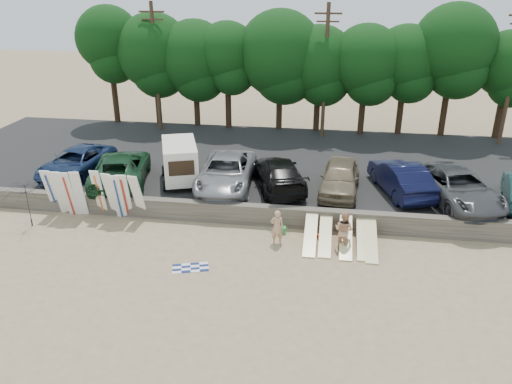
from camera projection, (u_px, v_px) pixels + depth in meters
ground at (263, 256)px, 21.72m from camera, size 120.00×120.00×0.00m
seawall at (272, 216)px, 24.24m from camera, size 44.00×0.50×1.00m
parking_lot at (286, 166)px, 31.11m from camera, size 44.00×14.50×0.70m
treeline at (291, 54)px, 35.26m from camera, size 32.84×6.15×9.06m
utility_poles at (325, 69)px, 33.81m from camera, size 25.80×0.26×9.00m
box_trailer at (180, 160)px, 27.24m from camera, size 2.87×3.91×2.25m
car_0 at (76, 162)px, 28.39m from camera, size 3.14×5.71×1.52m
car_1 at (121, 168)px, 27.35m from camera, size 4.21×6.56×1.68m
car_2 at (226, 172)px, 26.77m from camera, size 3.06×6.14×1.67m
car_3 at (278, 173)px, 26.66m from camera, size 3.92×6.05×1.63m
car_4 at (340, 177)px, 26.08m from camera, size 2.32×4.97×1.65m
car_5 at (401, 178)px, 25.98m from camera, size 3.20×5.48×1.71m
car_6 at (457, 187)px, 24.85m from camera, size 4.41×6.61×1.68m
surfboard_upright_0 at (51, 191)px, 25.13m from camera, size 0.58×0.88×2.50m
surfboard_upright_1 at (60, 193)px, 24.90m from camera, size 0.59×0.83×2.52m
surfboard_upright_2 at (69, 194)px, 24.76m from camera, size 0.56×0.77×2.53m
surfboard_upright_3 at (79, 194)px, 24.77m from camera, size 0.59×0.73×2.54m
surfboard_upright_4 at (99, 193)px, 24.78m from camera, size 0.54×0.57×2.57m
surfboard_upright_5 at (111, 195)px, 24.61m from camera, size 0.60×0.79×2.53m
surfboard_upright_6 at (118, 197)px, 24.46m from camera, size 0.60×0.84×2.51m
surfboard_upright_7 at (125, 196)px, 24.52m from camera, size 0.60×0.84×2.51m
surfboard_upright_8 at (138, 197)px, 24.46m from camera, size 0.60×0.91×2.49m
surfboard_low_0 at (311, 233)px, 22.65m from camera, size 0.56×2.89×0.95m
surfboard_low_1 at (325, 234)px, 22.62m from camera, size 0.56×2.91×0.89m
surfboard_low_2 at (346, 236)px, 22.38m from camera, size 0.56×2.88×0.98m
surfboard_low_3 at (363, 237)px, 22.38m from camera, size 0.56×2.91×0.85m
surfboard_low_4 at (371, 240)px, 22.20m from camera, size 0.56×2.92×0.82m
beachgoer_a at (277, 227)px, 22.43m from camera, size 0.66×0.49×1.65m
beachgoer_b at (344, 230)px, 21.94m from camera, size 1.13×1.06×1.84m
cooler at (282, 230)px, 23.59m from camera, size 0.39×0.32×0.32m
gear_bag at (321, 237)px, 23.09m from camera, size 0.37×0.35×0.22m
beach_towel at (190, 268)px, 20.81m from camera, size 1.88×1.88×0.00m
beach_umbrella at (27, 205)px, 23.85m from camera, size 3.57×3.57×2.29m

